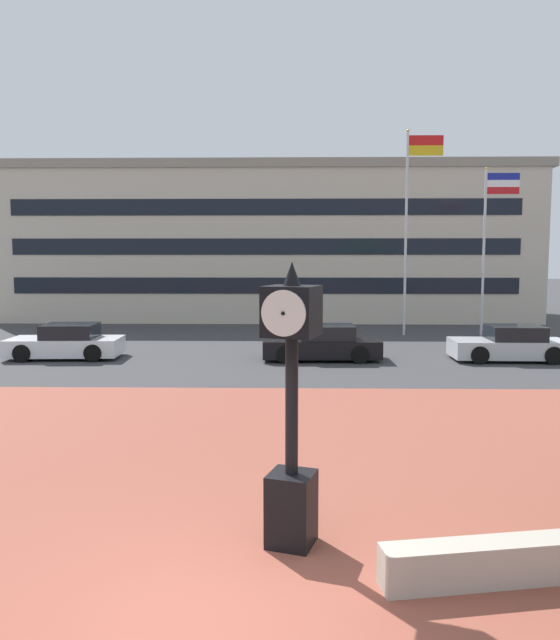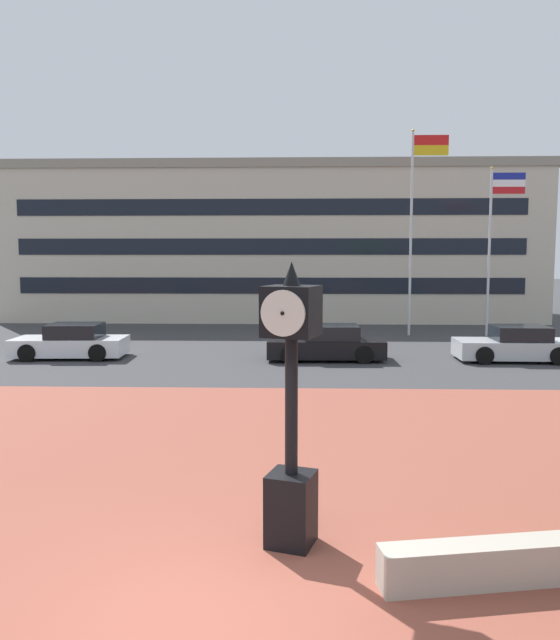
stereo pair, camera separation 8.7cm
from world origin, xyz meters
TOP-DOWN VIEW (x-y plane):
  - ground_plane at (0.00, 0.00)m, footprint 200.00×200.00m
  - plaza_brick_paving at (0.00, 3.71)m, footprint 44.00×15.41m
  - planter_wall at (3.62, 0.83)m, footprint 3.22×0.95m
  - street_clock at (1.01, 1.70)m, footprint 0.81×0.84m
  - car_street_near at (-7.43, 16.58)m, footprint 4.16×2.10m
  - car_street_mid at (2.12, 16.44)m, footprint 4.30×1.96m
  - car_street_far at (8.95, 16.41)m, footprint 4.16×1.91m
  - flagpole_primary at (6.56, 23.70)m, footprint 1.74×0.14m
  - flagpole_secondary at (10.28, 23.70)m, footprint 1.64×0.14m
  - civic_building at (-0.59, 33.66)m, footprint 31.94×10.80m

SIDE VIEW (x-z plane):
  - ground_plane at x=0.00m, z-range 0.00..0.00m
  - plaza_brick_paving at x=0.00m, z-range 0.00..0.01m
  - planter_wall at x=3.62m, z-range 0.00..0.50m
  - car_street_far at x=8.95m, z-range -0.07..1.21m
  - car_street_near at x=-7.43m, z-range -0.07..1.21m
  - car_street_mid at x=2.12m, z-range -0.07..1.21m
  - street_clock at x=1.01m, z-range -0.09..3.63m
  - civic_building at x=-0.59m, z-range 0.01..9.16m
  - flagpole_secondary at x=10.28m, z-range 0.78..8.74m
  - flagpole_primary at x=6.56m, z-range 0.86..10.57m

